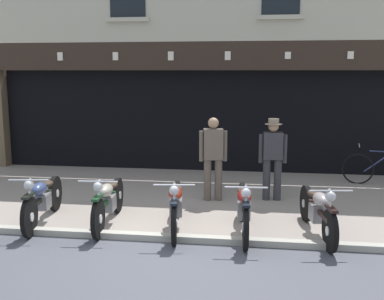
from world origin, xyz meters
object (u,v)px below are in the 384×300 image
(motorcycle_center_left, at_px, (108,200))
(advert_board_near, at_px, (265,110))
(leaning_bicycle, at_px, (382,169))
(shopkeeper_center, at_px, (273,155))
(motorcycle_center_right, at_px, (244,207))
(motorcycle_left, at_px, (43,199))
(motorcycle_center, at_px, (176,204))
(salesman_left, at_px, (213,155))
(motorcycle_right, at_px, (318,210))
(advert_board_far, at_px, (309,108))

(motorcycle_center_left, distance_m, advert_board_near, 5.53)
(leaning_bicycle, bearing_deg, shopkeeper_center, 132.54)
(motorcycle_center_right, bearing_deg, advert_board_near, -98.64)
(motorcycle_left, distance_m, motorcycle_center, 2.31)
(motorcycle_left, relative_size, motorcycle_center_right, 1.01)
(motorcycle_center, height_order, shopkeeper_center, shopkeeper_center)
(motorcycle_center_left, relative_size, shopkeeper_center, 1.23)
(shopkeeper_center, bearing_deg, motorcycle_center_right, 72.79)
(motorcycle_left, distance_m, leaning_bicycle, 7.39)
(motorcycle_left, bearing_deg, shopkeeper_center, -161.20)
(motorcycle_center, distance_m, shopkeeper_center, 2.63)
(salesman_left, distance_m, leaning_bicycle, 4.15)
(leaning_bicycle, bearing_deg, salesman_left, 125.93)
(motorcycle_right, xyz_separation_m, salesman_left, (-1.83, 1.82, 0.51))
(motorcycle_right, bearing_deg, advert_board_far, -101.78)
(motorcycle_center_right, bearing_deg, shopkeeper_center, -107.65)
(motorcycle_center, bearing_deg, motorcycle_right, 172.58)
(motorcycle_left, relative_size, motorcycle_center_left, 1.01)
(shopkeeper_center, bearing_deg, motorcycle_right, 104.43)
(salesman_left, bearing_deg, motorcycle_left, 22.74)
(motorcycle_center_left, height_order, shopkeeper_center, shopkeeper_center)
(motorcycle_left, height_order, salesman_left, salesman_left)
(motorcycle_left, xyz_separation_m, motorcycle_right, (4.58, 0.01, -0.01))
(shopkeeper_center, bearing_deg, motorcycle_center_left, 31.34)
(motorcycle_left, height_order, advert_board_far, advert_board_far)
(motorcycle_center_right, distance_m, shopkeeper_center, 2.20)
(shopkeeper_center, xyz_separation_m, advert_board_far, (0.96, 2.75, 0.73))
(motorcycle_left, height_order, motorcycle_center_left, motorcycle_left)
(shopkeeper_center, relative_size, leaning_bicycle, 0.96)
(motorcycle_left, bearing_deg, leaning_bicycle, -159.07)
(motorcycle_center_left, height_order, motorcycle_right, same)
(motorcycle_center_right, xyz_separation_m, salesman_left, (-0.67, 1.90, 0.50))
(motorcycle_center_right, xyz_separation_m, leaning_bicycle, (3.03, 3.69, -0.06))
(motorcycle_center_left, distance_m, shopkeeper_center, 3.44)
(salesman_left, bearing_deg, shopkeeper_center, 178.15)
(motorcycle_left, distance_m, advert_board_near, 6.21)
(motorcycle_left, bearing_deg, motorcycle_center_right, 170.42)
(motorcycle_center_left, relative_size, motorcycle_right, 1.00)
(motorcycle_center_right, relative_size, advert_board_near, 2.14)
(motorcycle_center, relative_size, salesman_left, 1.21)
(motorcycle_center, xyz_separation_m, advert_board_near, (1.50, 4.77, 1.17))
(salesman_left, height_order, leaning_bicycle, salesman_left)
(motorcycle_center, relative_size, advert_board_far, 2.28)
(shopkeeper_center, xyz_separation_m, leaning_bicycle, (2.52, 1.60, -0.54))
(motorcycle_right, bearing_deg, leaning_bicycle, -125.43)
(motorcycle_center_right, bearing_deg, motorcycle_center_left, -7.54)
(motorcycle_center_right, bearing_deg, salesman_left, -74.56)
(motorcycle_right, relative_size, shopkeeper_center, 1.23)
(shopkeeper_center, distance_m, advert_board_far, 3.00)
(motorcycle_left, bearing_deg, advert_board_near, -136.99)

